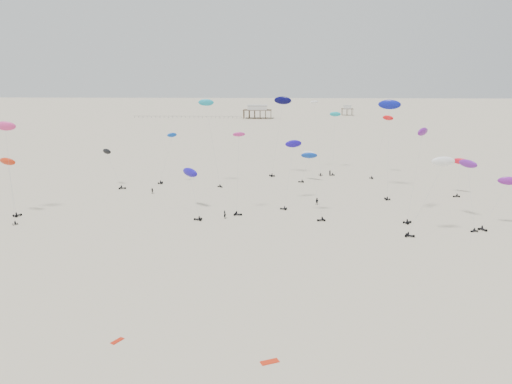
{
  "coord_description": "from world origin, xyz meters",
  "views": [
    {
      "loc": [
        4.58,
        -20.86,
        33.21
      ],
      "look_at": [
        0.0,
        88.0,
        7.0
      ],
      "focal_mm": 35.0,
      "sensor_mm": 36.0,
      "label": 1
    }
  ],
  "objects_px": {
    "pavilion_main": "(257,113)",
    "pavilion_small": "(347,111)",
    "rig_0": "(385,130)",
    "rig_9": "(313,174)",
    "rig_4": "(208,114)",
    "spectator_0": "(225,218)"
  },
  "relations": [
    {
      "from": "rig_4",
      "to": "spectator_0",
      "type": "relative_size",
      "value": 11.49
    },
    {
      "from": "pavilion_main",
      "to": "rig_0",
      "type": "height_order",
      "value": "rig_0"
    },
    {
      "from": "pavilion_main",
      "to": "pavilion_small",
      "type": "xyz_separation_m",
      "value": [
        70.0,
        30.0,
        -0.74
      ]
    },
    {
      "from": "rig_0",
      "to": "rig_9",
      "type": "relative_size",
      "value": 1.34
    },
    {
      "from": "rig_0",
      "to": "rig_4",
      "type": "distance_m",
      "value": 58.49
    },
    {
      "from": "rig_0",
      "to": "rig_9",
      "type": "distance_m",
      "value": 56.74
    },
    {
      "from": "pavilion_main",
      "to": "spectator_0",
      "type": "xyz_separation_m",
      "value": [
        2.61,
        -259.58,
        -4.22
      ]
    },
    {
      "from": "pavilion_small",
      "to": "spectator_0",
      "type": "relative_size",
      "value": 4.02
    },
    {
      "from": "pavilion_small",
      "to": "rig_9",
      "type": "height_order",
      "value": "rig_9"
    },
    {
      "from": "rig_0",
      "to": "rig_4",
      "type": "bearing_deg",
      "value": 11.69
    },
    {
      "from": "rig_0",
      "to": "spectator_0",
      "type": "distance_m",
      "value": 72.65
    },
    {
      "from": "pavilion_small",
      "to": "pavilion_main",
      "type": "bearing_deg",
      "value": -156.8
    },
    {
      "from": "rig_4",
      "to": "spectator_0",
      "type": "height_order",
      "value": "rig_4"
    },
    {
      "from": "rig_4",
      "to": "rig_0",
      "type": "bearing_deg",
      "value": 150.2
    },
    {
      "from": "spectator_0",
      "to": "rig_4",
      "type": "bearing_deg",
      "value": -33.41
    },
    {
      "from": "pavilion_small",
      "to": "rig_9",
      "type": "xyz_separation_m",
      "value": [
        -46.94,
        -286.17,
        6.51
      ]
    },
    {
      "from": "rig_0",
      "to": "spectator_0",
      "type": "bearing_deg",
      "value": 42.84
    },
    {
      "from": "rig_0",
      "to": "rig_4",
      "type": "xyz_separation_m",
      "value": [
        -55.51,
        -17.31,
        6.35
      ]
    },
    {
      "from": "rig_9",
      "to": "spectator_0",
      "type": "xyz_separation_m",
      "value": [
        -20.46,
        -3.41,
        -10.0
      ]
    },
    {
      "from": "pavilion_small",
      "to": "rig_4",
      "type": "relative_size",
      "value": 0.35
    },
    {
      "from": "pavilion_main",
      "to": "spectator_0",
      "type": "distance_m",
      "value": 259.63
    },
    {
      "from": "pavilion_main",
      "to": "rig_9",
      "type": "relative_size",
      "value": 1.37
    }
  ]
}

